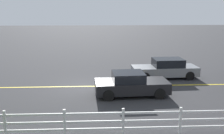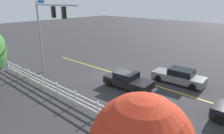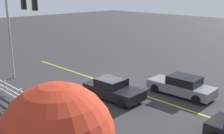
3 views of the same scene
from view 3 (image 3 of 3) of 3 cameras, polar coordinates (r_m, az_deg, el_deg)
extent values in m
plane|color=#2D2D30|center=(22.58, -1.21, -3.26)|extent=(120.00, 120.00, 0.00)
cube|color=gold|center=(20.03, 6.72, -5.86)|extent=(28.00, 0.16, 0.01)
cylinder|color=gray|center=(24.41, -20.35, 6.06)|extent=(0.20, 0.20, 7.32)
cube|color=black|center=(21.57, -17.78, 12.56)|extent=(0.32, 0.28, 1.00)
sphere|color=orange|center=(21.64, -17.42, 12.59)|extent=(0.17, 0.17, 0.17)
sphere|color=#148C19|center=(21.66, -17.35, 11.75)|extent=(0.17, 0.17, 0.17)
cube|color=black|center=(20.19, -15.68, 12.56)|extent=(0.32, 0.28, 1.00)
sphere|color=orange|center=(20.26, -15.30, 12.59)|extent=(0.17, 0.17, 0.17)
sphere|color=#148C19|center=(20.28, -15.24, 11.69)|extent=(0.17, 0.17, 0.17)
cube|color=slate|center=(20.47, 13.99, -4.15)|extent=(4.83, 2.02, 0.64)
cube|color=black|center=(20.17, 14.70, -2.67)|extent=(2.22, 1.71, 0.57)
cylinder|color=black|center=(20.64, 8.90, -4.36)|extent=(0.65, 0.25, 0.64)
cylinder|color=black|center=(21.98, 11.33, -3.23)|extent=(0.65, 0.25, 0.64)
cylinder|color=black|center=(19.18, 16.97, -6.44)|extent=(0.65, 0.25, 0.64)
cylinder|color=black|center=(20.61, 19.02, -5.08)|extent=(0.65, 0.25, 0.64)
cube|color=black|center=(19.23, 0.32, -4.95)|extent=(4.40, 2.13, 0.65)
cube|color=black|center=(19.17, -0.16, -3.15)|extent=(1.92, 1.80, 0.53)
cylinder|color=black|center=(19.09, 5.39, -5.90)|extent=(0.65, 0.26, 0.64)
cylinder|color=black|center=(17.81, 1.94, -7.47)|extent=(0.65, 0.26, 0.64)
cylinder|color=black|center=(20.85, -1.06, -3.95)|extent=(0.65, 0.26, 0.64)
cylinder|color=black|center=(19.68, -4.60, -5.21)|extent=(0.65, 0.26, 0.64)
cube|color=white|center=(15.22, -9.95, -10.83)|extent=(0.10, 0.10, 1.15)
cube|color=white|center=(17.06, -14.54, -8.12)|extent=(0.10, 0.10, 1.15)
cube|color=white|center=(19.02, -18.17, -5.91)|extent=(0.10, 0.10, 1.15)
cube|color=white|center=(21.06, -21.09, -4.10)|extent=(0.10, 0.10, 1.15)
cube|color=white|center=(15.97, -12.46, -8.18)|extent=(26.00, 0.06, 0.09)
cube|color=white|center=(16.12, -12.39, -9.32)|extent=(26.00, 0.06, 0.09)
cube|color=white|center=(16.25, -12.32, -10.35)|extent=(26.00, 0.06, 0.09)
camera|label=1|loc=(15.12, -54.41, 0.98)|focal=43.82mm
camera|label=2|loc=(3.01, -55.88, 12.11)|focal=31.96mm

